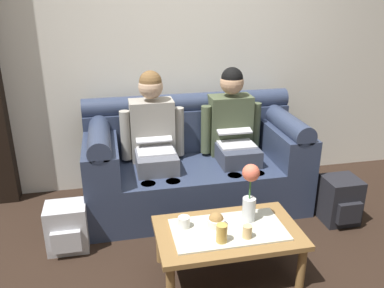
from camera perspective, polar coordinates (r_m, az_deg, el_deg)
The scene contains 13 objects.
ground_plane at distance 2.90m, azimuth 5.54°, elevation -19.07°, with size 14.00×14.00×0.00m, color black.
back_wall_patterned at distance 3.88m, azimuth -1.40°, elevation 15.09°, with size 6.00×0.12×2.90m, color silver.
couch at distance 3.66m, azimuth 0.32°, elevation -2.81°, with size 1.90×0.88×0.96m.
person_left at distance 3.49m, azimuth -5.42°, elevation 0.90°, with size 0.56×0.67×1.22m.
person_right at distance 3.64m, azimuth 5.86°, elevation 1.72°, with size 0.56×0.67×1.22m.
coffee_table at distance 2.79m, azimuth 5.10°, elevation -12.73°, with size 0.96×0.58×0.37m.
flower_vase at distance 2.76m, azimuth 8.18°, elevation -6.45°, with size 0.12×0.12×0.42m.
snack_bowl at distance 2.77m, azimuth 3.41°, elevation -10.75°, with size 0.12×0.12×0.10m.
cup_near_left at distance 2.67m, azimuth 7.81°, elevation -12.16°, with size 0.06×0.06×0.09m, color #DBB77A.
cup_near_right at distance 2.60m, azimuth 4.22°, elevation -12.45°, with size 0.07×0.07×0.12m, color gold.
cup_far_center at distance 2.75m, azimuth -1.14°, elevation -10.96°, with size 0.08×0.08×0.08m, color white.
backpack_right at distance 3.65m, azimuth 20.17°, elevation -7.49°, with size 0.29×0.32×0.39m.
backpack_left at distance 3.24m, azimuth -17.21°, elevation -11.23°, with size 0.30×0.29×0.37m.
Camera 1 is at (-0.72, -2.09, 1.88)m, focal length 37.78 mm.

